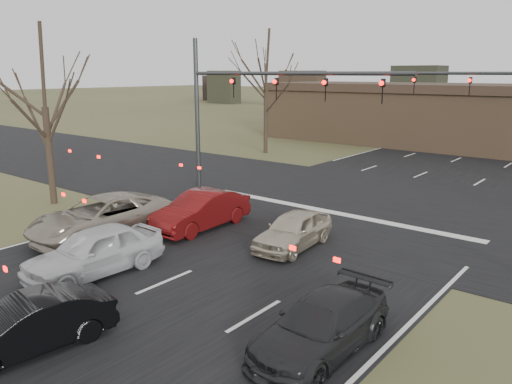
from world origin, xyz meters
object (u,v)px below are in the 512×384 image
car_silver_suv (103,217)px  mast_arm_near (243,97)px  car_black_hatch (27,326)px  car_red_ahead (201,210)px  car_silver_ahead (293,230)px  car_charcoal_sedan (322,326)px  car_white_sedan (94,251)px  building (512,118)px

car_silver_suv → mast_arm_near: bearing=93.8°
car_black_hatch → car_red_ahead: bearing=118.9°
car_black_hatch → car_silver_ahead: size_ratio=0.99×
car_silver_ahead → car_red_ahead: bearing=-178.3°
car_red_ahead → car_silver_ahead: car_red_ahead is taller
car_silver_ahead → car_black_hatch: bearing=-99.0°
mast_arm_near → car_charcoal_sedan: 15.67m
car_white_sedan → car_red_ahead: car_white_sedan is taller
car_silver_suv → car_charcoal_sedan: (10.92, -1.77, -0.18)m
car_black_hatch → car_red_ahead: 9.76m
building → car_white_sedan: (-4.24, -35.89, -1.90)m
car_silver_suv → car_black_hatch: size_ratio=1.49×
car_black_hatch → car_red_ahead: (-3.50, 9.11, 0.12)m
mast_arm_near → car_red_ahead: (2.23, -5.39, -4.32)m
car_silver_suv → car_charcoal_sedan: 11.06m
mast_arm_near → car_white_sedan: 12.09m
car_white_sedan → car_black_hatch: size_ratio=1.16×
building → car_silver_ahead: building is taller
car_black_hatch → car_silver_ahead: car_silver_ahead is taller
car_charcoal_sedan → building: bearing=97.7°
building → car_white_sedan: 36.19m
mast_arm_near → car_charcoal_sedan: mast_arm_near is taller
car_white_sedan → car_black_hatch: bearing=-50.1°
car_black_hatch → car_red_ahead: size_ratio=0.84×
car_charcoal_sedan → car_red_ahead: size_ratio=0.93×
building → car_white_sedan: bearing=-96.7°
car_silver_suv → car_silver_ahead: (6.47, 3.59, -0.14)m
building → car_black_hatch: bearing=-92.2°
car_silver_suv → car_black_hatch: bearing=-42.6°
car_white_sedan → car_silver_ahead: bearing=62.2°
building → mast_arm_near: mast_arm_near is taller
building → car_silver_suv: 34.35m
car_silver_ahead → car_white_sedan: bearing=-124.9°
car_silver_suv → car_black_hatch: 8.27m
mast_arm_near → car_silver_ahead: (6.49, -4.94, -4.41)m
car_charcoal_sedan → car_red_ahead: bearing=152.3°
mast_arm_near → car_white_sedan: mast_arm_near is taller
car_red_ahead → car_charcoal_sedan: bearing=-30.5°
car_silver_suv → car_charcoal_sedan: size_ratio=1.35×
building → car_red_ahead: 30.86m
car_silver_suv → car_black_hatch: (5.71, -5.97, -0.16)m
mast_arm_near → car_silver_suv: bearing=-89.9°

